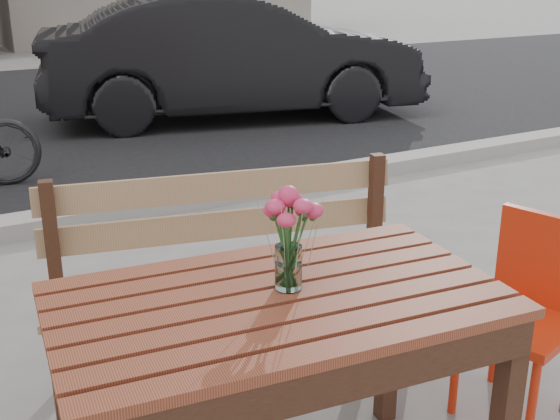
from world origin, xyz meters
name	(u,v)px	position (x,y,z in m)	size (l,w,h in m)	color
street	(6,156)	(0.00, 5.06, 0.03)	(30.00, 8.12, 0.12)	black
main_table	(279,335)	(0.03, -0.04, 0.67)	(1.37, 0.89, 0.80)	#5F2819
main_bench	(229,253)	(0.27, 0.81, 0.57)	(1.57, 0.77, 0.94)	#9C6E50
red_chair	(529,303)	(1.18, 0.03, 0.46)	(0.49, 0.49, 0.80)	red
main_vase	(289,226)	(0.08, -0.01, 1.00)	(0.17, 0.17, 0.31)	white
parked_car	(232,56)	(2.65, 5.72, 0.71)	(1.49, 4.28, 1.41)	black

